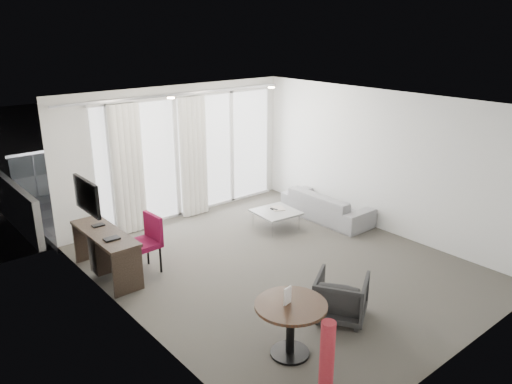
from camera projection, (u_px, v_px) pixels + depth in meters
floor at (280, 266)px, 8.01m from camera, size 5.00×6.00×0.00m
ceiling at (283, 104)px, 7.18m from camera, size 5.00×6.00×0.00m
wall_left at (130, 231)px, 6.07m from camera, size 0.00×6.00×2.60m
wall_right at (382, 162)px, 9.11m from camera, size 0.00×6.00×2.60m
wall_front at (468, 256)px, 5.41m from camera, size 5.00×0.00×2.60m
window_panel at (191, 155)px, 9.98m from camera, size 4.00×0.02×2.38m
window_frame at (192, 155)px, 9.97m from camera, size 4.10×0.06×2.44m
curtain_left at (128, 170)px, 8.98m from camera, size 0.60×0.20×2.38m
curtain_right at (194, 157)px, 9.83m from camera, size 0.60×0.20×2.38m
curtain_track at (180, 94)px, 9.27m from camera, size 4.80×0.04×0.04m
downlight_a at (171, 98)px, 7.80m from camera, size 0.12×0.12×0.02m
downlight_b at (271, 88)px, 9.07m from camera, size 0.12×0.12×0.02m
desk at (106, 254)px, 7.61m from camera, size 0.48×1.53×0.72m
tv at (87, 196)px, 7.14m from camera, size 0.05×0.80×0.50m
desk_chair at (143, 245)px, 7.68m from camera, size 0.52×0.49×0.92m
round_table at (290, 329)px, 5.77m from camera, size 1.11×1.11×0.67m
menu_card at (287, 300)px, 5.65m from camera, size 0.12×0.04×0.21m
red_lamp at (326, 374)px, 4.70m from camera, size 0.29×0.29×1.12m
tub_armchair at (341, 297)px, 6.52m from camera, size 0.91×0.90×0.61m
coffee_table at (276, 220)px, 9.45m from camera, size 0.82×0.82×0.34m
remote at (274, 209)px, 9.46m from camera, size 0.08×0.18×0.02m
magazine at (278, 208)px, 9.52m from camera, size 0.30×0.32×0.01m
sofa at (327, 205)px, 9.88m from camera, size 0.74×1.90×0.55m
terrace_slab at (158, 195)px, 11.48m from camera, size 5.60×3.00×0.12m
rattan_chair_a at (193, 171)px, 11.61m from camera, size 0.66×0.66×0.86m
rattan_chair_b at (194, 164)px, 12.34m from camera, size 0.65×0.65×0.80m
rattan_table at (207, 181)px, 11.54m from camera, size 0.64×0.64×0.49m
balustrade at (127, 159)px, 12.36m from camera, size 5.50×0.06×1.05m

